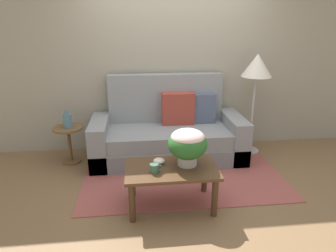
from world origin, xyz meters
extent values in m
plane|color=brown|center=(0.00, 0.00, 0.00)|extent=(14.00, 14.00, 0.00)
cube|color=gray|center=(0.00, 1.15, 1.42)|extent=(6.40, 0.12, 2.84)
cube|color=#994C47|center=(0.00, 0.17, 0.01)|extent=(2.50, 1.65, 0.01)
cube|color=slate|center=(-0.13, 0.62, 0.13)|extent=(2.12, 0.86, 0.25)
cube|color=gray|center=(-0.13, 0.59, 0.35)|extent=(1.65, 0.78, 0.20)
cube|color=gray|center=(-0.13, 0.97, 0.69)|extent=(1.65, 0.16, 0.93)
cube|color=gray|center=(-1.07, 0.62, 0.30)|extent=(0.23, 0.86, 0.61)
cube|color=gray|center=(0.81, 0.62, 0.30)|extent=(0.23, 0.86, 0.61)
cube|color=#93382D|center=(0.03, 0.81, 0.69)|extent=(0.46, 0.18, 0.46)
cube|color=#4C5670|center=(0.37, 0.83, 0.67)|extent=(0.43, 0.16, 0.43)
cylinder|color=#442D1B|center=(-0.63, -0.75, 0.21)|extent=(0.06, 0.06, 0.42)
cylinder|color=#442D1B|center=(0.18, -0.75, 0.21)|extent=(0.06, 0.06, 0.42)
cylinder|color=#442D1B|center=(-0.63, -0.31, 0.21)|extent=(0.06, 0.06, 0.42)
cylinder|color=#442D1B|center=(0.18, -0.31, 0.21)|extent=(0.06, 0.06, 0.42)
cube|color=#4C331E|center=(-0.22, -0.53, 0.44)|extent=(0.94, 0.57, 0.03)
cylinder|color=brown|center=(-1.50, 0.65, 0.01)|extent=(0.26, 0.26, 0.03)
cylinder|color=brown|center=(-1.50, 0.65, 0.26)|extent=(0.05, 0.05, 0.47)
cylinder|color=brown|center=(-1.50, 0.65, 0.51)|extent=(0.40, 0.40, 0.03)
cylinder|color=#B2B2B7|center=(1.11, 0.72, 0.01)|extent=(0.29, 0.29, 0.03)
cylinder|color=#B2B2B7|center=(1.11, 0.72, 0.59)|extent=(0.03, 0.03, 1.11)
cone|color=beige|center=(1.11, 0.72, 1.30)|extent=(0.42, 0.42, 0.31)
cylinder|color=#B7B2A8|center=(-0.05, -0.49, 0.52)|extent=(0.20, 0.20, 0.13)
ellipsoid|color=#286028|center=(-0.05, -0.49, 0.69)|extent=(0.40, 0.40, 0.30)
ellipsoid|color=beige|center=(-0.05, -0.49, 0.76)|extent=(0.34, 0.34, 0.17)
cylinder|color=#3D664C|center=(-0.41, -0.62, 0.50)|extent=(0.09, 0.09, 0.09)
torus|color=#3D664C|center=(-0.35, -0.62, 0.50)|extent=(0.06, 0.01, 0.06)
cylinder|color=silver|center=(-0.35, -0.44, 0.47)|extent=(0.05, 0.05, 0.02)
ellipsoid|color=silver|center=(-0.35, -0.44, 0.49)|extent=(0.12, 0.12, 0.05)
cylinder|color=slate|center=(-1.48, 0.64, 0.61)|extent=(0.12, 0.12, 0.18)
cylinder|color=slate|center=(-1.48, 0.64, 0.74)|extent=(0.05, 0.05, 0.06)
camera|label=1|loc=(-0.55, -3.19, 1.86)|focal=31.26mm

